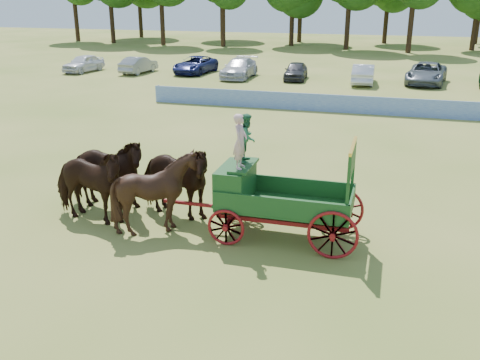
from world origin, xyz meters
name	(u,v)px	position (x,y,z in m)	size (l,w,h in m)	color
ground	(344,247)	(0.00, 0.00, 0.00)	(160.00, 160.00, 0.00)	#A19248
horse_lead_left	(87,185)	(-7.85, -0.39, 1.24)	(1.34, 2.94, 2.48)	black
horse_lead_right	(105,174)	(-7.85, 0.71, 1.24)	(1.34, 2.94, 2.48)	black
horse_wheel_left	(159,192)	(-5.45, -0.39, 1.24)	(2.01, 2.26, 2.49)	black
horse_wheel_right	(174,180)	(-5.45, 0.71, 1.24)	(1.34, 2.94, 2.48)	black
farm_dray	(261,185)	(-2.47, 0.18, 1.58)	(6.00, 2.00, 3.71)	maroon
sponsor_banner	(358,105)	(-1.00, 18.00, 0.53)	(26.00, 0.08, 1.05)	#214DB5
parked_cars	(311,70)	(-5.66, 29.93, 0.76)	(41.59, 7.00, 1.64)	silver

